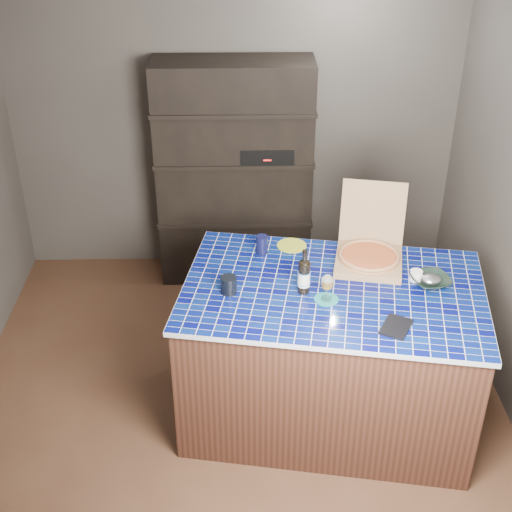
{
  "coord_description": "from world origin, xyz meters",
  "views": [
    {
      "loc": [
        0.06,
        -3.58,
        3.25
      ],
      "look_at": [
        0.14,
        0.0,
        1.08
      ],
      "focal_mm": 50.0,
      "sensor_mm": 36.0,
      "label": 1
    }
  ],
  "objects_px": {
    "bowl": "(431,281)",
    "kitchen_island": "(329,353)",
    "pizza_box": "(369,254)",
    "mead_bottle": "(304,276)",
    "wine_glass": "(327,283)",
    "dvd_case": "(396,327)"
  },
  "relations": [
    {
      "from": "kitchen_island",
      "to": "pizza_box",
      "type": "distance_m",
      "value": 0.66
    },
    {
      "from": "wine_glass",
      "to": "dvd_case",
      "type": "relative_size",
      "value": 0.83
    },
    {
      "from": "kitchen_island",
      "to": "dvd_case",
      "type": "height_order",
      "value": "dvd_case"
    },
    {
      "from": "kitchen_island",
      "to": "pizza_box",
      "type": "bearing_deg",
      "value": 58.79
    },
    {
      "from": "pizza_box",
      "to": "bowl",
      "type": "xyz_separation_m",
      "value": [
        0.32,
        -0.26,
        -0.03
      ]
    },
    {
      "from": "pizza_box",
      "to": "mead_bottle",
      "type": "distance_m",
      "value": 0.53
    },
    {
      "from": "dvd_case",
      "to": "mead_bottle",
      "type": "bearing_deg",
      "value": 171.18
    },
    {
      "from": "dvd_case",
      "to": "bowl",
      "type": "height_order",
      "value": "bowl"
    },
    {
      "from": "kitchen_island",
      "to": "mead_bottle",
      "type": "distance_m",
      "value": 0.61
    },
    {
      "from": "pizza_box",
      "to": "dvd_case",
      "type": "bearing_deg",
      "value": -74.99
    },
    {
      "from": "pizza_box",
      "to": "bowl",
      "type": "bearing_deg",
      "value": -27.62
    },
    {
      "from": "pizza_box",
      "to": "mead_bottle",
      "type": "relative_size",
      "value": 2.0
    },
    {
      "from": "kitchen_island",
      "to": "dvd_case",
      "type": "distance_m",
      "value": 0.68
    },
    {
      "from": "dvd_case",
      "to": "pizza_box",
      "type": "bearing_deg",
      "value": 122.17
    },
    {
      "from": "wine_glass",
      "to": "bowl",
      "type": "bearing_deg",
      "value": 12.5
    },
    {
      "from": "mead_bottle",
      "to": "dvd_case",
      "type": "relative_size",
      "value": 1.43
    },
    {
      "from": "mead_bottle",
      "to": "dvd_case",
      "type": "height_order",
      "value": "mead_bottle"
    },
    {
      "from": "kitchen_island",
      "to": "bowl",
      "type": "xyz_separation_m",
      "value": [
        0.57,
        0.03,
        0.5
      ]
    },
    {
      "from": "bowl",
      "to": "kitchen_island",
      "type": "bearing_deg",
      "value": -177.44
    },
    {
      "from": "dvd_case",
      "to": "bowl",
      "type": "relative_size",
      "value": 0.87
    },
    {
      "from": "dvd_case",
      "to": "bowl",
      "type": "distance_m",
      "value": 0.49
    },
    {
      "from": "mead_bottle",
      "to": "wine_glass",
      "type": "height_order",
      "value": "mead_bottle"
    }
  ]
}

